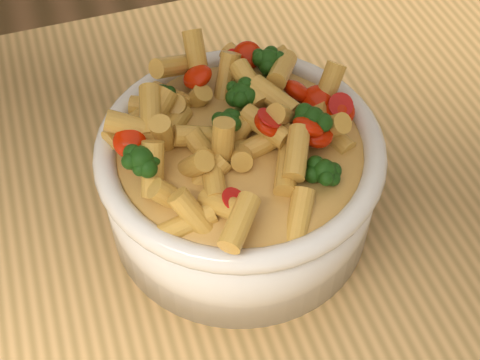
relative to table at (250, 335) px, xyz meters
name	(u,v)px	position (x,y,z in m)	size (l,w,h in m)	color
table	(250,335)	(0.00, 0.00, 0.00)	(1.20, 0.80, 0.90)	tan
serving_bowl	(240,179)	(0.01, 0.07, 0.15)	(0.24, 0.24, 0.10)	white
pasta_salad	(240,128)	(0.01, 0.07, 0.22)	(0.19, 0.19, 0.04)	gold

